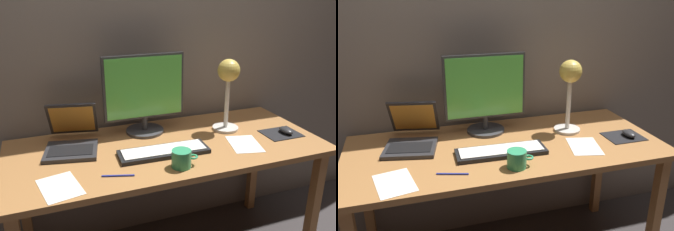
% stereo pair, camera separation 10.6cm
% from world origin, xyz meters
% --- Properties ---
extents(back_wall, '(4.80, 0.06, 2.60)m').
position_xyz_m(back_wall, '(0.00, 0.40, 1.30)').
color(back_wall, gray).
rests_on(back_wall, ground).
extents(desk, '(1.60, 0.70, 0.74)m').
position_xyz_m(desk, '(0.00, 0.00, 0.66)').
color(desk, '#A8703D').
rests_on(desk, ground).
extents(monitor, '(0.44, 0.21, 0.44)m').
position_xyz_m(monitor, '(-0.06, 0.21, 0.97)').
color(monitor, '#38383A').
rests_on(monitor, desk).
extents(keyboard_main, '(0.44, 0.16, 0.03)m').
position_xyz_m(keyboard_main, '(-0.05, -0.09, 0.75)').
color(keyboard_main, black).
rests_on(keyboard_main, desk).
extents(laptop, '(0.31, 0.37, 0.22)m').
position_xyz_m(laptop, '(-0.46, 0.15, 0.80)').
color(laptop, '#28282B').
rests_on(laptop, desk).
extents(desk_lamp, '(0.15, 0.15, 0.40)m').
position_xyz_m(desk_lamp, '(0.38, 0.08, 1.02)').
color(desk_lamp, beige).
rests_on(desk_lamp, desk).
extents(mousepad, '(0.20, 0.16, 0.00)m').
position_xyz_m(mousepad, '(0.64, -0.08, 0.74)').
color(mousepad, black).
rests_on(mousepad, desk).
extents(mouse, '(0.06, 0.10, 0.03)m').
position_xyz_m(mouse, '(0.66, -0.09, 0.76)').
color(mouse, '#28282B').
rests_on(mouse, mousepad).
extents(coffee_mug, '(0.12, 0.09, 0.08)m').
position_xyz_m(coffee_mug, '(-0.02, -0.24, 0.78)').
color(coffee_mug, '#339966').
rests_on(coffee_mug, desk).
extents(paper_sheet_near_mouse, '(0.19, 0.24, 0.00)m').
position_xyz_m(paper_sheet_near_mouse, '(-0.55, -0.23, 0.74)').
color(paper_sheet_near_mouse, white).
rests_on(paper_sheet_near_mouse, desk).
extents(paper_sheet_by_keyboard, '(0.19, 0.24, 0.00)m').
position_xyz_m(paper_sheet_by_keyboard, '(0.37, -0.13, 0.74)').
color(paper_sheet_by_keyboard, white).
rests_on(paper_sheet_by_keyboard, desk).
extents(pen, '(0.14, 0.05, 0.01)m').
position_xyz_m(pen, '(-0.31, -0.22, 0.74)').
color(pen, '#2633A5').
rests_on(pen, desk).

